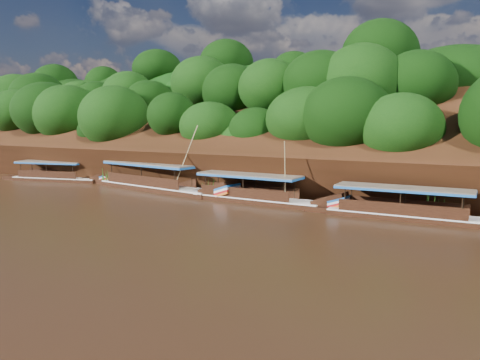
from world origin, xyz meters
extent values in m
plane|color=black|center=(0.00, 0.00, 0.00)|extent=(160.00, 160.00, 0.00)
cube|color=black|center=(0.00, 16.00, 3.50)|extent=(120.00, 16.12, 13.64)
cube|color=black|center=(0.00, 26.00, 0.00)|extent=(120.00, 24.00, 12.00)
ellipsoid|color=#123B09|center=(-36.00, 14.00, 3.20)|extent=(16.00, 8.00, 6.00)
ellipsoid|color=#123B09|center=(-30.00, 22.00, 9.00)|extent=(20.00, 10.00, 8.00)
ellipsoid|color=#123B09|center=(-6.00, 15.00, 3.50)|extent=(18.00, 8.00, 6.40)
ellipsoid|color=#123B09|center=(0.00, 23.00, 9.20)|extent=(24.00, 11.00, 8.40)
cube|color=black|center=(11.49, 6.99, 0.00)|extent=(11.49, 2.34, 0.80)
cube|color=silver|center=(11.49, 6.99, 0.38)|extent=(11.49, 2.40, 0.09)
cube|color=brown|center=(10.77, 6.97, 2.15)|extent=(9.02, 2.55, 0.11)
cube|color=#1957A4|center=(10.77, 6.97, 2.04)|extent=(9.02, 2.55, 0.16)
cube|color=black|center=(-0.82, 7.59, 0.00)|extent=(11.34, 2.32, 0.85)
cube|color=silver|center=(-0.82, 7.59, 0.40)|extent=(11.34, 2.38, 0.09)
cube|color=black|center=(5.53, 7.45, 0.66)|extent=(2.71, 1.61, 1.59)
cube|color=#1957A4|center=(6.24, 7.43, 0.94)|extent=(1.43, 1.65, 0.58)
cube|color=#A91214|center=(6.24, 7.43, 0.62)|extent=(1.43, 1.65, 0.58)
cube|color=brown|center=(-1.53, 7.60, 2.27)|extent=(8.90, 2.58, 0.11)
cube|color=#1957A4|center=(-1.53, 7.60, 2.16)|extent=(8.90, 2.58, 0.17)
cylinder|color=tan|center=(1.99, 6.96, 2.84)|extent=(0.53, 1.36, 4.65)
cube|color=black|center=(-12.35, 8.77, 0.00)|extent=(14.27, 4.40, 0.96)
cube|color=silver|center=(-12.35, 8.77, 0.46)|extent=(14.28, 4.47, 0.11)
cube|color=black|center=(-4.52, 7.60, 0.75)|extent=(3.53, 2.23, 1.89)
cube|color=#1957A4|center=(-3.65, 7.47, 1.07)|extent=(1.98, 2.07, 0.71)
cube|color=#A91214|center=(-3.65, 7.47, 0.70)|extent=(1.98, 2.07, 0.71)
cube|color=brown|center=(-13.23, 8.90, 2.57)|extent=(11.30, 4.30, 0.13)
cube|color=#1957A4|center=(-13.23, 8.90, 2.44)|extent=(11.30, 4.30, 0.19)
cylinder|color=tan|center=(-8.17, 7.93, 3.47)|extent=(1.70, 1.54, 5.60)
cube|color=black|center=(-26.44, 8.65, 0.00)|extent=(10.38, 4.38, 0.79)
cube|color=silver|center=(-26.44, 8.65, 0.38)|extent=(10.40, 4.44, 0.09)
cube|color=black|center=(-20.87, 10.06, 0.62)|extent=(2.71, 2.00, 1.46)
cube|color=#1957A4|center=(-20.25, 10.22, 0.88)|extent=(1.59, 1.77, 0.53)
cube|color=#A91214|center=(-20.25, 10.22, 0.58)|extent=(1.59, 1.77, 0.53)
cube|color=brown|center=(-27.06, 8.50, 2.12)|extent=(8.30, 4.12, 0.11)
cube|color=#1957A4|center=(-27.06, 8.50, 2.02)|extent=(8.30, 4.12, 0.16)
cone|color=#2D711C|center=(-27.47, 9.94, 0.97)|extent=(1.50, 1.50, 1.94)
cone|color=#2D711C|center=(-19.33, 9.18, 0.90)|extent=(1.50, 1.50, 1.80)
cone|color=#2D711C|center=(-13.41, 9.94, 0.92)|extent=(1.50, 1.50, 1.83)
cone|color=#2D711C|center=(-6.32, 9.05, 0.77)|extent=(1.50, 1.50, 1.55)
cone|color=#2D711C|center=(1.36, 9.27, 0.75)|extent=(1.50, 1.50, 1.50)
cone|color=#2D711C|center=(8.08, 9.99, 1.03)|extent=(1.50, 1.50, 2.06)
cone|color=#2D711C|center=(12.75, 8.97, 0.89)|extent=(1.50, 1.50, 1.77)
camera|label=1|loc=(16.85, -25.75, 6.72)|focal=35.00mm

